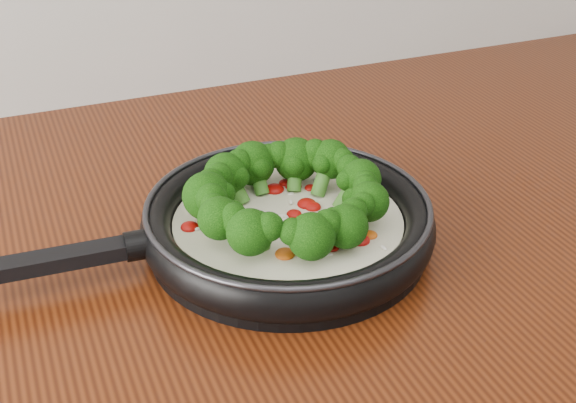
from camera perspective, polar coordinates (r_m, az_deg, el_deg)
name	(u,v)px	position (r m, az deg, el deg)	size (l,w,h in m)	color
skillet	(284,217)	(0.75, -0.27, -1.15)	(0.46, 0.31, 0.08)	black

